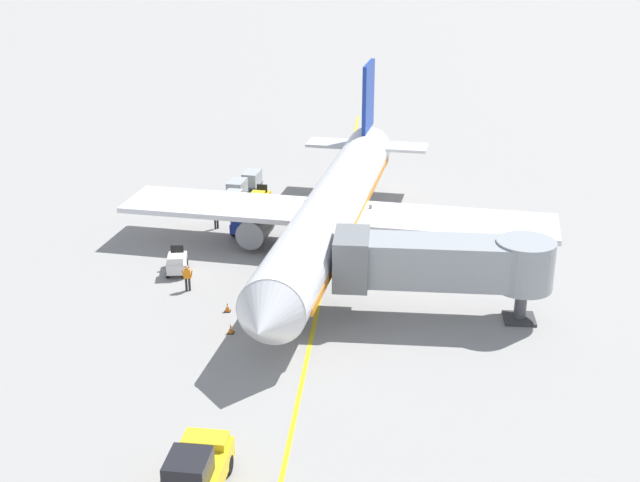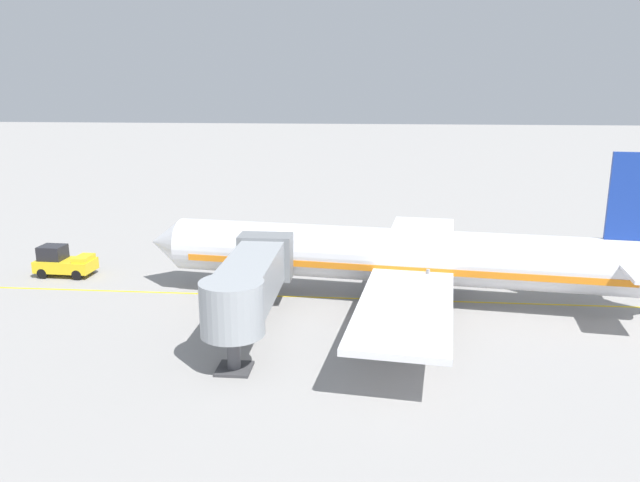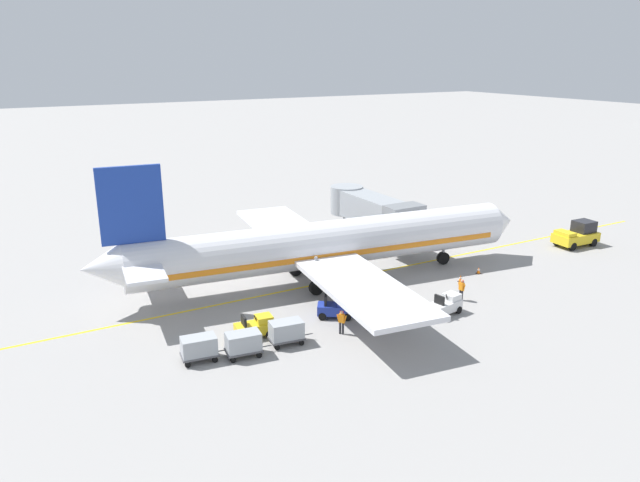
{
  "view_description": "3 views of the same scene",
  "coord_description": "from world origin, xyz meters",
  "px_view_note": "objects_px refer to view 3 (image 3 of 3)",
  "views": [
    {
      "loc": [
        -4.26,
        55.15,
        22.3
      ],
      "look_at": [
        0.32,
        4.9,
        2.3
      ],
      "focal_mm": 47.36,
      "sensor_mm": 36.0,
      "label": 1
    },
    {
      "loc": [
        -40.94,
        3.25,
        14.6
      ],
      "look_at": [
        0.42,
        7.04,
        4.02
      ],
      "focal_mm": 34.45,
      "sensor_mm": 36.0,
      "label": 2
    },
    {
      "loc": [
        40.03,
        -21.98,
        17.9
      ],
      "look_at": [
        -1.62,
        1.52,
        3.09
      ],
      "focal_mm": 33.83,
      "sensor_mm": 36.0,
      "label": 3
    }
  ],
  "objects_px": {
    "ground_crew_wing_walker": "(342,321)",
    "safety_cone_nose_right": "(461,278)",
    "baggage_cart_third_in_train": "(199,347)",
    "baggage_tug_trailing": "(336,308)",
    "pushback_tractor": "(577,235)",
    "ground_crew_loader": "(461,289)",
    "jet_bridge": "(372,210)",
    "safety_cone_nose_left": "(479,270)",
    "baggage_tug_spare": "(255,327)",
    "baggage_cart_front": "(286,331)",
    "parked_airliner": "(325,245)",
    "baggage_cart_second_in_train": "(243,342)",
    "baggage_tug_lead": "(446,305)"
  },
  "relations": [
    {
      "from": "baggage_cart_front",
      "to": "safety_cone_nose_right",
      "type": "bearing_deg",
      "value": 99.71
    },
    {
      "from": "jet_bridge",
      "to": "baggage_tug_lead",
      "type": "bearing_deg",
      "value": -16.21
    },
    {
      "from": "baggage_tug_trailing",
      "to": "baggage_tug_spare",
      "type": "bearing_deg",
      "value": -89.83
    },
    {
      "from": "jet_bridge",
      "to": "pushback_tractor",
      "type": "bearing_deg",
      "value": 58.53
    },
    {
      "from": "jet_bridge",
      "to": "baggage_cart_front",
      "type": "bearing_deg",
      "value": -47.78
    },
    {
      "from": "baggage_cart_second_in_train",
      "to": "ground_crew_loader",
      "type": "distance_m",
      "value": 17.84
    },
    {
      "from": "pushback_tractor",
      "to": "baggage_tug_trailing",
      "type": "xyz_separation_m",
      "value": [
        2.97,
        -29.17,
        -0.39
      ]
    },
    {
      "from": "baggage_cart_front",
      "to": "baggage_tug_trailing",
      "type": "bearing_deg",
      "value": 111.73
    },
    {
      "from": "jet_bridge",
      "to": "baggage_cart_front",
      "type": "height_order",
      "value": "jet_bridge"
    },
    {
      "from": "jet_bridge",
      "to": "safety_cone_nose_left",
      "type": "xyz_separation_m",
      "value": [
        11.72,
        3.15,
        -3.16
      ]
    },
    {
      "from": "ground_crew_wing_walker",
      "to": "baggage_tug_trailing",
      "type": "bearing_deg",
      "value": 156.28
    },
    {
      "from": "ground_crew_wing_walker",
      "to": "safety_cone_nose_right",
      "type": "relative_size",
      "value": 2.86
    },
    {
      "from": "jet_bridge",
      "to": "baggage_cart_third_in_train",
      "type": "distance_m",
      "value": 27.15
    },
    {
      "from": "baggage_tug_spare",
      "to": "baggage_cart_front",
      "type": "relative_size",
      "value": 0.88
    },
    {
      "from": "pushback_tractor",
      "to": "jet_bridge",
      "type": "bearing_deg",
      "value": -121.47
    },
    {
      "from": "baggage_cart_second_in_train",
      "to": "safety_cone_nose_left",
      "type": "height_order",
      "value": "baggage_cart_second_in_train"
    },
    {
      "from": "baggage_tug_trailing",
      "to": "baggage_cart_third_in_train",
      "type": "distance_m",
      "value": 10.65
    },
    {
      "from": "ground_crew_loader",
      "to": "safety_cone_nose_right",
      "type": "distance_m",
      "value": 4.09
    },
    {
      "from": "baggage_tug_spare",
      "to": "baggage_cart_front",
      "type": "height_order",
      "value": "baggage_tug_spare"
    },
    {
      "from": "parked_airliner",
      "to": "ground_crew_wing_walker",
      "type": "distance_m",
      "value": 10.05
    },
    {
      "from": "baggage_tug_trailing",
      "to": "safety_cone_nose_right",
      "type": "height_order",
      "value": "baggage_tug_trailing"
    },
    {
      "from": "pushback_tractor",
      "to": "baggage_cart_third_in_train",
      "type": "height_order",
      "value": "pushback_tractor"
    },
    {
      "from": "parked_airliner",
      "to": "baggage_cart_front",
      "type": "distance_m",
      "value": 11.72
    },
    {
      "from": "baggage_cart_front",
      "to": "ground_crew_loader",
      "type": "height_order",
      "value": "ground_crew_loader"
    },
    {
      "from": "baggage_tug_trailing",
      "to": "baggage_cart_second_in_train",
      "type": "bearing_deg",
      "value": -74.9
    },
    {
      "from": "baggage_tug_lead",
      "to": "ground_crew_loader",
      "type": "height_order",
      "value": "ground_crew_loader"
    },
    {
      "from": "parked_airliner",
      "to": "ground_crew_loader",
      "type": "distance_m",
      "value": 11.29
    },
    {
      "from": "ground_crew_wing_walker",
      "to": "ground_crew_loader",
      "type": "relative_size",
      "value": 1.0
    },
    {
      "from": "safety_cone_nose_left",
      "to": "safety_cone_nose_right",
      "type": "xyz_separation_m",
      "value": [
        0.7,
        -2.67,
        0.0
      ]
    },
    {
      "from": "pushback_tractor",
      "to": "ground_crew_loader",
      "type": "relative_size",
      "value": 2.65
    },
    {
      "from": "parked_airliner",
      "to": "safety_cone_nose_left",
      "type": "xyz_separation_m",
      "value": [
        4.81,
        12.4,
        -2.9
      ]
    },
    {
      "from": "parked_airliner",
      "to": "baggage_tug_trailing",
      "type": "xyz_separation_m",
      "value": [
        6.54,
        -2.8,
        -2.47
      ]
    },
    {
      "from": "baggage_tug_trailing",
      "to": "baggage_tug_spare",
      "type": "xyz_separation_m",
      "value": [
        0.02,
        -6.26,
        0.0
      ]
    },
    {
      "from": "baggage_tug_trailing",
      "to": "ground_crew_wing_walker",
      "type": "distance_m",
      "value": 2.7
    },
    {
      "from": "safety_cone_nose_left",
      "to": "safety_cone_nose_right",
      "type": "bearing_deg",
      "value": -75.23
    },
    {
      "from": "parked_airliner",
      "to": "ground_crew_loader",
      "type": "xyz_separation_m",
      "value": [
        8.54,
        7.04,
        -2.23
      ]
    },
    {
      "from": "parked_airliner",
      "to": "baggage_tug_lead",
      "type": "distance_m",
      "value": 11.1
    },
    {
      "from": "ground_crew_wing_walker",
      "to": "ground_crew_loader",
      "type": "bearing_deg",
      "value": 92.41
    },
    {
      "from": "baggage_cart_third_in_train",
      "to": "baggage_tug_trailing",
      "type": "bearing_deg",
      "value": 97.36
    },
    {
      "from": "baggage_tug_lead",
      "to": "ground_crew_loader",
      "type": "distance_m",
      "value": 3.02
    },
    {
      "from": "baggage_cart_second_in_train",
      "to": "safety_cone_nose_right",
      "type": "height_order",
      "value": "baggage_cart_second_in_train"
    },
    {
      "from": "baggage_tug_spare",
      "to": "safety_cone_nose_left",
      "type": "distance_m",
      "value": 21.53
    },
    {
      "from": "baggage_tug_trailing",
      "to": "safety_cone_nose_right",
      "type": "distance_m",
      "value": 12.58
    },
    {
      "from": "ground_crew_wing_walker",
      "to": "safety_cone_nose_left",
      "type": "height_order",
      "value": "ground_crew_wing_walker"
    },
    {
      "from": "safety_cone_nose_left",
      "to": "safety_cone_nose_right",
      "type": "relative_size",
      "value": 1.0
    },
    {
      "from": "baggage_tug_lead",
      "to": "jet_bridge",
      "type": "bearing_deg",
      "value": 163.79
    },
    {
      "from": "pushback_tractor",
      "to": "baggage_tug_trailing",
      "type": "bearing_deg",
      "value": -84.18
    },
    {
      "from": "ground_crew_loader",
      "to": "safety_cone_nose_right",
      "type": "xyz_separation_m",
      "value": [
        -3.02,
        2.68,
        -0.66
      ]
    },
    {
      "from": "ground_crew_wing_walker",
      "to": "safety_cone_nose_right",
      "type": "distance_m",
      "value": 14.06
    },
    {
      "from": "pushback_tractor",
      "to": "baggage_cart_third_in_train",
      "type": "xyz_separation_m",
      "value": [
        4.34,
        -39.73,
        -0.15
      ]
    }
  ]
}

